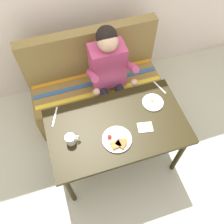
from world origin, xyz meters
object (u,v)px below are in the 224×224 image
object	(u,v)px
plate_breakfast	(117,140)
plate_eggs	(153,102)
couch	(96,87)
coffee_mug	(71,139)
napkin	(145,127)
fork	(160,87)
person	(110,72)
table	(117,130)
knife	(55,117)

from	to	relation	value
plate_breakfast	plate_eggs	size ratio (longest dim) A/B	1.28
couch	coffee_mug	distance (m)	1.00
napkin	fork	distance (m)	0.46
person	coffee_mug	world-z (taller)	person
table	knife	world-z (taller)	knife
person	plate_eggs	distance (m)	0.53
napkin	knife	xyz separation A→B (m)	(-0.72, 0.34, -0.00)
plate_breakfast	fork	xyz separation A→B (m)	(0.56, 0.41, -0.01)
plate_eggs	napkin	size ratio (longest dim) A/B	1.52
table	plate_eggs	size ratio (longest dim) A/B	6.25
plate_eggs	coffee_mug	bearing A→B (deg)	-168.67
table	coffee_mug	size ratio (longest dim) A/B	10.17
couch	person	world-z (taller)	person
plate_eggs	coffee_mug	world-z (taller)	coffee_mug
person	coffee_mug	bearing A→B (deg)	-130.05
knife	plate_eggs	bearing A→B (deg)	13.59
plate_breakfast	coffee_mug	distance (m)	0.38
person	knife	bearing A→B (deg)	-150.78
coffee_mug	person	bearing A→B (deg)	49.95
table	fork	bearing A→B (deg)	27.83
table	fork	world-z (taller)	fork
plate_breakfast	plate_eggs	world-z (taller)	plate_breakfast
plate_eggs	napkin	xyz separation A→B (m)	(-0.16, -0.22, -0.01)
couch	plate_eggs	world-z (taller)	couch
plate_eggs	fork	xyz separation A→B (m)	(0.13, 0.14, -0.01)
coffee_mug	napkin	bearing A→B (deg)	-5.26
coffee_mug	knife	distance (m)	0.30
plate_eggs	knife	distance (m)	0.88
plate_eggs	knife	xyz separation A→B (m)	(-0.87, 0.12, -0.01)
fork	couch	bearing A→B (deg)	118.38
plate_breakfast	fork	bearing A→B (deg)	36.16
coffee_mug	fork	distance (m)	0.97
person	fork	distance (m)	0.51
plate_eggs	fork	size ratio (longest dim) A/B	1.13
plate_eggs	knife	world-z (taller)	plate_eggs
plate_eggs	plate_breakfast	bearing A→B (deg)	-148.32
table	person	size ratio (longest dim) A/B	0.99
table	plate_breakfast	xyz separation A→B (m)	(-0.05, -0.14, 0.10)
table	napkin	size ratio (longest dim) A/B	9.50
table	person	world-z (taller)	person
plate_eggs	fork	distance (m)	0.19
coffee_mug	knife	world-z (taller)	coffee_mug
couch	plate_breakfast	bearing A→B (deg)	-92.92
table	plate_breakfast	distance (m)	0.17
fork	knife	size ratio (longest dim) A/B	0.85
couch	fork	size ratio (longest dim) A/B	8.47
table	fork	size ratio (longest dim) A/B	7.06
table	coffee_mug	bearing A→B (deg)	-175.50
person	knife	size ratio (longest dim) A/B	6.06
couch	table	bearing A→B (deg)	-90.00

